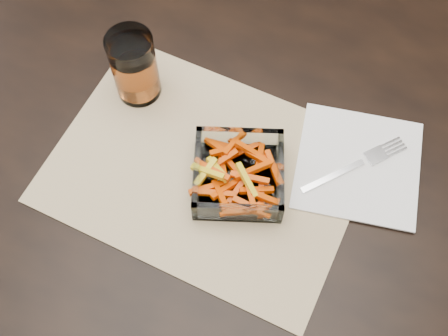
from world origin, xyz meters
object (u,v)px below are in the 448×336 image
at_px(dining_table, 203,141).
at_px(tumbler, 135,68).
at_px(glass_bowl, 238,176).
at_px(fork, 357,164).

bearing_deg(dining_table, tumbler, 177.56).
distance_m(dining_table, glass_bowl, 0.17).
relative_size(glass_bowl, tumbler, 1.33).
relative_size(tumbler, fork, 0.85).
bearing_deg(dining_table, glass_bowl, -41.64).
height_order(dining_table, glass_bowl, glass_bowl).
distance_m(glass_bowl, fork, 0.18).
relative_size(dining_table, tumbler, 12.90).
bearing_deg(glass_bowl, tumbler, 156.35).
height_order(glass_bowl, fork, glass_bowl).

